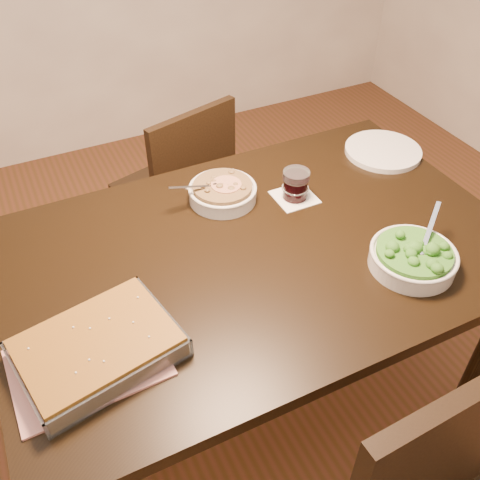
# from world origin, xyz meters

# --- Properties ---
(ground) EXTENTS (4.00, 4.00, 0.00)m
(ground) POSITION_xyz_m (0.00, 0.00, 0.00)
(ground) COLOR #4F3116
(ground) RESTS_ON ground
(table) EXTENTS (1.40, 0.90, 0.75)m
(table) POSITION_xyz_m (0.00, 0.00, 0.65)
(table) COLOR black
(table) RESTS_ON ground
(magazine_a) EXTENTS (0.33, 0.25, 0.01)m
(magazine_a) POSITION_xyz_m (-0.51, -0.18, 0.75)
(magazine_a) COLOR #C03936
(magazine_a) RESTS_ON table
(coaster) EXTENTS (0.12, 0.12, 0.00)m
(coaster) POSITION_xyz_m (0.20, 0.15, 0.75)
(coaster) COLOR white
(coaster) RESTS_ON table
(stew_bowl) EXTENTS (0.23, 0.21, 0.08)m
(stew_bowl) POSITION_xyz_m (0.00, 0.24, 0.78)
(stew_bowl) COLOR silver
(stew_bowl) RESTS_ON table
(broccoli_bowl) EXTENTS (0.23, 0.22, 0.09)m
(broccoli_bowl) POSITION_xyz_m (0.32, -0.24, 0.78)
(broccoli_bowl) COLOR silver
(broccoli_bowl) RESTS_ON table
(baking_dish) EXTENTS (0.38, 0.31, 0.06)m
(baking_dish) POSITION_xyz_m (-0.48, -0.17, 0.78)
(baking_dish) COLOR silver
(baking_dish) RESTS_ON table
(wine_tumbler) EXTENTS (0.08, 0.08, 0.09)m
(wine_tumbler) POSITION_xyz_m (0.20, 0.15, 0.80)
(wine_tumbler) COLOR black
(wine_tumbler) RESTS_ON coaster
(dinner_plate) EXTENTS (0.26, 0.26, 0.02)m
(dinner_plate) POSITION_xyz_m (0.60, 0.24, 0.76)
(dinner_plate) COLOR silver
(dinner_plate) RESTS_ON table
(chair_far) EXTENTS (0.48, 0.48, 0.82)m
(chair_far) POSITION_xyz_m (0.05, 0.76, 0.46)
(chair_far) COLOR black
(chair_far) RESTS_ON ground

